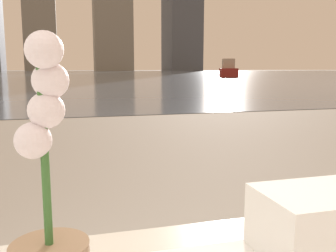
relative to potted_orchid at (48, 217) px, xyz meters
The scene contains 7 objects.
potted_orchid is the anchor object (origin of this frame).
towel_stack 0.51m from the potted_orchid, ahead, with size 0.27×0.17×0.12m.
harbor_water 61.24m from the potted_orchid, 89.41° to the left, with size 180.00×110.00×0.01m.
harbor_boat_2 38.79m from the potted_orchid, 65.09° to the left, with size 3.23×5.08×1.80m.
skyline_tower_2 118.24m from the potted_orchid, 92.96° to the left, with size 9.19×6.04×29.51m.
skyline_tower_3 118.78m from the potted_orchid, 82.66° to the left, with size 11.62×7.23×24.59m.
skyline_tower_4 124.90m from the potted_orchid, 72.39° to the left, with size 10.19×13.08×44.79m.
Camera 1 is at (-0.60, 0.22, 0.87)m, focal length 40.00 mm.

